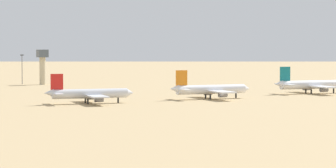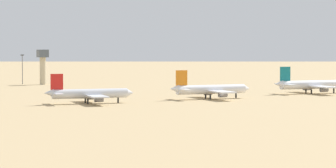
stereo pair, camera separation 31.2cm
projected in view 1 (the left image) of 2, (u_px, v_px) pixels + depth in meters
ground at (223, 100)px, 262.92m from camera, size 4000.00×4000.00×0.00m
ridge_center at (2, 30)px, 1417.70m from camera, size 280.89×272.21×107.36m
ridge_east at (161, 31)px, 1353.82m from camera, size 381.31×268.55×101.44m
parked_jet_red_2 at (89, 94)px, 248.02m from camera, size 31.74×26.96×10.49m
parked_jet_orange_3 at (210, 89)px, 270.52m from camera, size 33.40×28.21×11.03m
parked_jet_teal_4 at (311, 85)px, 301.86m from camera, size 34.85×29.53×11.51m
control_tower at (42, 63)px, 375.63m from camera, size 5.20×5.20×18.41m
light_pole_west at (22, 67)px, 379.29m from camera, size 1.80×0.50×15.78m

